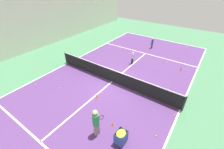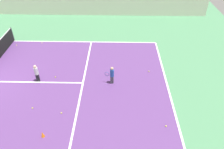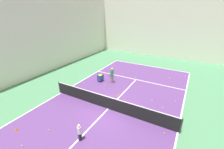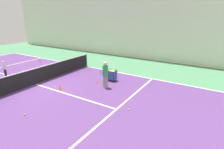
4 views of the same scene
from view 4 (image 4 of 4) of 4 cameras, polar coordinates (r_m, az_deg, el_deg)
name	(u,v)px [view 4 (image 4 of 4)]	position (r m, az deg, el deg)	size (l,w,h in m)	color
ground_plane	(36,84)	(12.46, -23.50, -2.98)	(36.84, 36.84, 0.00)	#477F56
court_playing_area	(36,84)	(12.45, -23.50, -2.97)	(10.03, 22.14, 0.00)	#563370
line_sideline_left	(86,66)	(15.63, -8.53, 2.65)	(0.10, 22.14, 0.00)	white
line_service_far	(116,109)	(8.53, 1.47, -11.30)	(10.03, 0.10, 0.00)	white
line_centre_service	(36,84)	(12.45, -23.50, -2.95)	(0.10, 12.18, 0.00)	white
hall_enclosure_left	(117,15)	(19.47, 1.70, 18.88)	(0.15, 33.14, 8.67)	silver
tennis_net	(35,76)	(12.27, -23.83, -0.53)	(10.33, 0.10, 1.09)	#2D2D33
coach_at_net	(105,73)	(10.61, -2.21, 0.53)	(0.42, 0.70, 1.68)	gray
child_midcourt	(4,67)	(15.05, -31.73, 1.99)	(0.24, 0.24, 1.15)	black
ball_cart	(112,73)	(11.89, 0.00, 0.39)	(0.47, 0.56, 0.77)	#2D478C
training_cone_0	(40,60)	(18.29, -22.51, 4.26)	(0.16, 0.16, 0.30)	orange
training_cone_2	(97,81)	(11.66, -4.81, -2.28)	(0.16, 0.16, 0.21)	orange
training_cone_3	(60,87)	(11.00, -16.64, -4.06)	(0.19, 0.19, 0.32)	orange
tennis_ball_0	(129,109)	(8.49, 5.46, -11.30)	(0.07, 0.07, 0.07)	yellow
tennis_ball_3	(55,87)	(11.46, -18.03, -3.94)	(0.07, 0.07, 0.07)	yellow
tennis_ball_4	(148,96)	(9.94, 11.76, -6.93)	(0.07, 0.07, 0.07)	yellow
tennis_ball_6	(107,72)	(13.74, -1.74, 0.74)	(0.07, 0.07, 0.07)	yellow
tennis_ball_7	(1,56)	(22.80, -32.46, 5.07)	(0.07, 0.07, 0.07)	yellow
tennis_ball_8	(91,68)	(15.10, -6.99, 2.28)	(0.07, 0.07, 0.07)	yellow
tennis_ball_10	(23,64)	(18.01, -27.07, 3.03)	(0.07, 0.07, 0.07)	yellow
tennis_ball_14	(31,67)	(16.56, -25.07, 2.09)	(0.07, 0.07, 0.07)	yellow
tennis_ball_16	(24,114)	(8.99, -26.69, -11.58)	(0.07, 0.07, 0.07)	yellow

